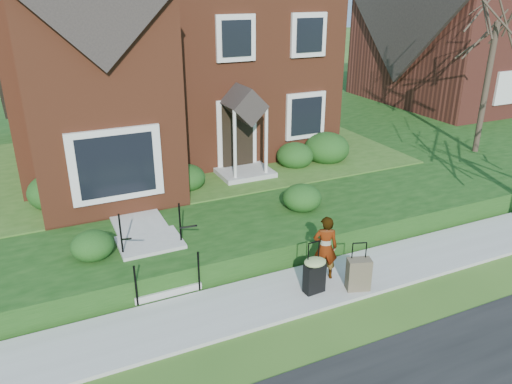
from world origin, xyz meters
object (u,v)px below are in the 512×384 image
woman (325,248)px  suitcase_olive (359,274)px  front_steps (156,258)px  suitcase_black (315,273)px

woman → suitcase_olive: (0.40, -0.70, -0.37)m
front_steps → suitcase_black: bearing=-36.5°
suitcase_black → suitcase_olive: bearing=-22.4°
front_steps → woman: front_steps is taller
woman → suitcase_black: size_ratio=1.27×
suitcase_olive → suitcase_black: bearing=179.4°
front_steps → suitcase_olive: (3.68, -2.36, -0.04)m
front_steps → suitcase_olive: bearing=-32.7°
suitcase_black → woman: bearing=35.2°
suitcase_black → suitcase_olive: (0.89, -0.30, -0.09)m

